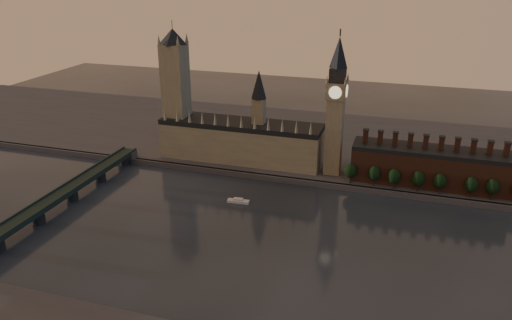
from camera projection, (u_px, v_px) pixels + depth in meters
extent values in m
plane|color=black|center=(283.00, 248.00, 287.69)|extent=(900.00, 900.00, 0.00)
cube|color=#414146|center=(314.00, 183.00, 366.70)|extent=(900.00, 4.00, 4.00)
cube|color=#414146|center=(333.00, 144.00, 446.45)|extent=(900.00, 180.00, 4.00)
cube|color=gray|center=(241.00, 143.00, 400.97)|extent=(130.00, 30.00, 28.00)
cube|color=black|center=(241.00, 124.00, 395.04)|extent=(130.00, 30.00, 4.00)
cube|color=gray|center=(259.00, 113.00, 387.16)|extent=(9.00, 9.00, 24.00)
cone|color=black|center=(259.00, 84.00, 378.63)|extent=(12.00, 12.00, 22.00)
cone|color=gray|center=(165.00, 114.00, 396.42)|extent=(2.60, 2.60, 10.00)
cone|color=gray|center=(177.00, 115.00, 393.44)|extent=(2.60, 2.60, 10.00)
cone|color=gray|center=(190.00, 116.00, 390.46)|extent=(2.60, 2.60, 10.00)
cone|color=gray|center=(202.00, 117.00, 387.48)|extent=(2.60, 2.60, 10.00)
cone|color=gray|center=(215.00, 119.00, 384.50)|extent=(2.60, 2.60, 10.00)
cone|color=gray|center=(228.00, 120.00, 381.52)|extent=(2.60, 2.60, 10.00)
cone|color=gray|center=(241.00, 121.00, 378.54)|extent=(2.60, 2.60, 10.00)
cone|color=gray|center=(255.00, 122.00, 375.56)|extent=(2.60, 2.60, 10.00)
cone|color=gray|center=(268.00, 124.00, 372.58)|extent=(2.60, 2.60, 10.00)
cone|color=gray|center=(282.00, 125.00, 369.60)|extent=(2.60, 2.60, 10.00)
cone|color=gray|center=(296.00, 126.00, 366.62)|extent=(2.60, 2.60, 10.00)
cone|color=gray|center=(311.00, 128.00, 363.64)|extent=(2.60, 2.60, 10.00)
cube|color=gray|center=(177.00, 100.00, 404.75)|extent=(18.00, 18.00, 90.00)
cone|color=black|center=(173.00, 36.00, 385.83)|extent=(24.00, 24.00, 12.00)
cylinder|color=#232326|center=(172.00, 28.00, 383.61)|extent=(0.50, 0.50, 12.00)
cone|color=gray|center=(159.00, 40.00, 381.71)|extent=(3.00, 3.00, 8.00)
cone|color=gray|center=(178.00, 41.00, 377.26)|extent=(3.00, 3.00, 8.00)
cone|color=gray|center=(168.00, 37.00, 395.89)|extent=(3.00, 3.00, 8.00)
cone|color=gray|center=(187.00, 38.00, 391.44)|extent=(3.00, 3.00, 8.00)
cube|color=gray|center=(334.00, 136.00, 370.14)|extent=(12.00, 12.00, 58.00)
cube|color=gray|center=(337.00, 90.00, 357.16)|extent=(14.00, 14.00, 12.00)
cube|color=#232326|center=(338.00, 75.00, 353.08)|extent=(11.00, 11.00, 10.00)
cone|color=black|center=(339.00, 52.00, 347.14)|extent=(13.00, 13.00, 22.00)
cylinder|color=#232326|center=(340.00, 32.00, 342.13)|extent=(1.00, 1.00, 5.00)
cylinder|color=beige|center=(335.00, 93.00, 350.78)|extent=(9.00, 0.50, 9.00)
cylinder|color=beige|center=(338.00, 88.00, 363.54)|extent=(9.00, 0.50, 9.00)
cylinder|color=beige|center=(327.00, 90.00, 359.16)|extent=(0.50, 9.00, 9.00)
cylinder|color=beige|center=(347.00, 91.00, 355.16)|extent=(0.50, 9.00, 9.00)
cone|color=gray|center=(327.00, 79.00, 349.87)|extent=(2.00, 2.00, 6.00)
cone|color=gray|center=(345.00, 80.00, 346.25)|extent=(2.00, 2.00, 6.00)
cone|color=gray|center=(330.00, 75.00, 361.38)|extent=(2.00, 2.00, 6.00)
cone|color=gray|center=(348.00, 77.00, 357.77)|extent=(2.00, 2.00, 6.00)
cube|color=#552F20|center=(430.00, 168.00, 357.00)|extent=(110.00, 25.00, 24.00)
cube|color=black|center=(432.00, 151.00, 351.99)|extent=(110.00, 25.00, 3.00)
cube|color=#552F20|center=(366.00, 136.00, 362.82)|extent=(3.50, 3.50, 9.00)
cube|color=#232326|center=(366.00, 130.00, 360.97)|extent=(4.20, 4.20, 1.00)
cube|color=#552F20|center=(380.00, 138.00, 359.92)|extent=(3.50, 3.50, 9.00)
cube|color=#232326|center=(381.00, 131.00, 358.07)|extent=(4.20, 4.20, 1.00)
cube|color=#552F20|center=(395.00, 139.00, 357.02)|extent=(3.50, 3.50, 9.00)
cube|color=#232326|center=(396.00, 132.00, 355.17)|extent=(4.20, 4.20, 1.00)
cube|color=#552F20|center=(410.00, 141.00, 354.12)|extent=(3.50, 3.50, 9.00)
cube|color=#232326|center=(411.00, 134.00, 352.27)|extent=(4.20, 4.20, 1.00)
cube|color=#552F20|center=(426.00, 142.00, 351.22)|extent=(3.50, 3.50, 9.00)
cube|color=#232326|center=(427.00, 135.00, 349.36)|extent=(4.20, 4.20, 1.00)
cube|color=#552F20|center=(441.00, 144.00, 348.32)|extent=(3.50, 3.50, 9.00)
cube|color=#232326|center=(442.00, 137.00, 346.46)|extent=(4.20, 4.20, 1.00)
cube|color=#552F20|center=(457.00, 145.00, 345.42)|extent=(3.50, 3.50, 9.00)
cube|color=#232326|center=(458.00, 138.00, 343.56)|extent=(4.20, 4.20, 1.00)
cube|color=#552F20|center=(474.00, 147.00, 342.51)|extent=(3.50, 3.50, 9.00)
cube|color=#232326|center=(475.00, 140.00, 340.66)|extent=(4.20, 4.20, 1.00)
cube|color=#552F20|center=(490.00, 148.00, 339.61)|extent=(3.50, 3.50, 9.00)
cube|color=#232326|center=(491.00, 141.00, 337.76)|extent=(4.20, 4.20, 1.00)
cube|color=#552F20|center=(507.00, 150.00, 336.71)|extent=(3.50, 3.50, 9.00)
cube|color=#232326|center=(508.00, 143.00, 334.86)|extent=(4.20, 4.20, 1.00)
cylinder|color=black|center=(350.00, 179.00, 362.02)|extent=(0.80, 0.80, 6.00)
ellipsoid|color=black|center=(351.00, 171.00, 359.61)|extent=(8.60, 8.60, 10.75)
cylinder|color=black|center=(373.00, 182.00, 357.23)|extent=(0.80, 0.80, 6.00)
ellipsoid|color=black|center=(374.00, 173.00, 354.82)|extent=(8.60, 8.60, 10.75)
cylinder|color=black|center=(393.00, 185.00, 352.59)|extent=(0.80, 0.80, 6.00)
ellipsoid|color=black|center=(394.00, 176.00, 350.18)|extent=(8.60, 8.60, 10.75)
cylinder|color=black|center=(417.00, 187.00, 348.69)|extent=(0.80, 0.80, 6.00)
ellipsoid|color=black|center=(418.00, 179.00, 346.28)|extent=(8.60, 8.60, 10.75)
cylinder|color=black|center=(439.00, 190.00, 344.95)|extent=(0.80, 0.80, 6.00)
ellipsoid|color=black|center=(440.00, 181.00, 342.54)|extent=(8.60, 8.60, 10.75)
cylinder|color=black|center=(470.00, 193.00, 339.62)|extent=(0.80, 0.80, 6.00)
ellipsoid|color=black|center=(471.00, 185.00, 337.21)|extent=(8.60, 8.60, 10.75)
cylinder|color=black|center=(491.00, 195.00, 336.38)|extent=(0.80, 0.80, 6.00)
ellipsoid|color=black|center=(492.00, 187.00, 333.97)|extent=(8.60, 8.60, 10.75)
cube|color=black|center=(50.00, 202.00, 322.98)|extent=(12.00, 200.00, 2.50)
cube|color=black|center=(42.00, 198.00, 323.80)|extent=(1.00, 200.00, 1.30)
cube|color=black|center=(56.00, 200.00, 320.75)|extent=(1.00, 200.00, 1.30)
cube|color=#414146|center=(127.00, 154.00, 407.90)|extent=(14.00, 8.00, 6.00)
cylinder|color=#232326|center=(38.00, 217.00, 314.25)|extent=(8.00, 8.00, 7.75)
cylinder|color=#232326|center=(72.00, 195.00, 344.37)|extent=(8.00, 8.00, 7.75)
cylinder|color=#232326|center=(100.00, 176.00, 374.50)|extent=(8.00, 8.00, 7.75)
cylinder|color=#232326|center=(124.00, 160.00, 404.63)|extent=(8.00, 8.00, 7.75)
cube|color=silver|center=(238.00, 201.00, 341.94)|extent=(15.29, 5.37, 1.72)
cube|color=silver|center=(238.00, 199.00, 341.38)|extent=(6.65, 3.68, 1.29)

